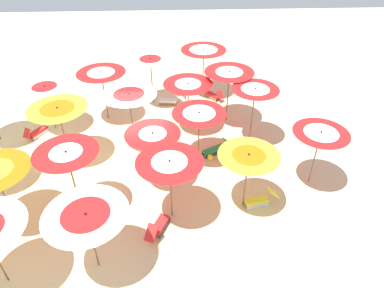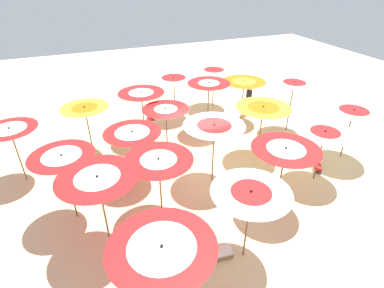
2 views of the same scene
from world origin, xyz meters
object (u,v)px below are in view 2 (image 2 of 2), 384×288
(beach_umbrella_14, at_px, (98,182))
(lounger_5, at_px, (150,127))
(beach_umbrella_0, at_px, (214,73))
(beach_umbrella_5, at_px, (244,85))
(beach_umbrella_13, at_px, (159,164))
(beach_ball, at_px, (124,177))
(beach_umbrella_15, at_px, (353,114))
(beach_umbrella_17, at_px, (285,153))
(beach_umbrella_19, at_px, (162,252))
(beach_umbrella_16, at_px, (324,135))
(beach_umbrella_3, at_px, (85,111))
(lounger_3, at_px, (79,151))
(beachgoer_0, at_px, (248,100))
(beach_umbrella_9, at_px, (63,160))
(beach_umbrella_18, at_px, (251,197))
(beach_umbrella_12, at_px, (214,129))
(beach_umbrella_7, at_px, (166,112))
(lounger_4, at_px, (316,163))
(beach_umbrella_1, at_px, (174,81))
(beach_umbrella_2, at_px, (141,96))
(beach_umbrella_4, at_px, (11,133))
(beach_umbrella_8, at_px, (133,136))
(beach_umbrella_10, at_px, (294,86))
(lounger_2, at_px, (120,184))
(lounger_1, at_px, (213,253))
(beach_umbrella_6, at_px, (209,87))

(beach_umbrella_14, xyz_separation_m, lounger_5, (6.47, -2.98, -2.09))
(beach_umbrella_0, bearing_deg, beach_umbrella_5, -164.64)
(beach_umbrella_13, distance_m, beach_ball, 3.15)
(beach_umbrella_15, bearing_deg, beach_umbrella_17, 109.31)
(beach_umbrella_19, bearing_deg, beach_umbrella_16, -66.74)
(beach_umbrella_3, height_order, beach_umbrella_16, beach_umbrella_3)
(beach_umbrella_16, distance_m, lounger_3, 10.01)
(beachgoer_0, bearing_deg, beach_umbrella_3, -50.56)
(beach_umbrella_9, distance_m, beachgoer_0, 10.64)
(beach_umbrella_18, relative_size, lounger_5, 1.93)
(beach_umbrella_12, height_order, lounger_3, beach_umbrella_12)
(beach_umbrella_7, height_order, lounger_4, beach_umbrella_7)
(beach_umbrella_1, relative_size, beachgoer_0, 1.40)
(beach_umbrella_2, relative_size, beach_umbrella_4, 1.04)
(beach_umbrella_8, relative_size, beach_ball, 8.64)
(beach_umbrella_14, height_order, beach_umbrella_18, beach_umbrella_14)
(beach_umbrella_15, bearing_deg, beach_umbrella_10, 13.36)
(beach_umbrella_15, height_order, beach_umbrella_19, beach_umbrella_19)
(beach_umbrella_10, xyz_separation_m, beach_umbrella_17, (-4.48, 3.78, -0.14))
(beach_umbrella_0, relative_size, beach_umbrella_3, 1.01)
(beach_umbrella_4, height_order, beach_ball, beach_umbrella_4)
(beach_umbrella_0, xyz_separation_m, beach_umbrella_12, (-6.36, 3.00, 0.20))
(beach_umbrella_17, bearing_deg, beach_umbrella_12, 33.82)
(beach_umbrella_10, height_order, beach_umbrella_13, beach_umbrella_10)
(beach_umbrella_2, height_order, beach_umbrella_14, beach_umbrella_14)
(beach_umbrella_4, bearing_deg, beach_umbrella_14, -149.77)
(beach_umbrella_4, distance_m, beach_umbrella_18, 8.72)
(beach_umbrella_7, height_order, lounger_2, beach_umbrella_7)
(beach_umbrella_13, bearing_deg, beach_umbrella_0, -35.69)
(lounger_1, xyz_separation_m, lounger_2, (4.11, 1.89, -0.02))
(beach_umbrella_7, xyz_separation_m, beach_umbrella_9, (-2.57, 3.99, 0.24))
(beach_umbrella_2, height_order, beach_umbrella_19, beach_umbrella_19)
(beach_umbrella_18, relative_size, lounger_2, 1.86)
(beach_umbrella_14, relative_size, lounger_3, 2.03)
(beach_umbrella_1, bearing_deg, beach_umbrella_9, 137.85)
(beach_umbrella_1, bearing_deg, beach_umbrella_19, 160.02)
(lounger_3, xyz_separation_m, beach_ball, (-2.50, -1.49, -0.08))
(beach_umbrella_6, xyz_separation_m, lounger_2, (-2.96, 4.91, -2.12))
(lounger_4, relative_size, beachgoer_0, 0.72)
(beach_umbrella_5, xyz_separation_m, beach_umbrella_8, (-3.05, 6.31, -0.04))
(beach_umbrella_18, distance_m, beach_umbrella_19, 2.73)
(beach_umbrella_10, height_order, beach_umbrella_16, beach_umbrella_10)
(lounger_5, bearing_deg, beach_umbrella_16, 62.88)
(lounger_4, bearing_deg, lounger_1, -37.03)
(beach_umbrella_12, bearing_deg, beach_umbrella_1, -5.09)
(beach_umbrella_9, distance_m, beach_umbrella_16, 8.84)
(beach_umbrella_0, xyz_separation_m, lounger_3, (-2.58, 7.66, -1.82))
(beach_umbrella_15, height_order, lounger_2, beach_umbrella_15)
(beach_umbrella_1, distance_m, lounger_2, 6.76)
(beach_umbrella_12, bearing_deg, beach_umbrella_3, 47.31)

